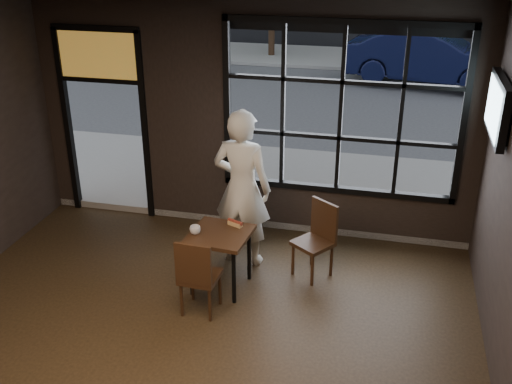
% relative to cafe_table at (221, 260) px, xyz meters
% --- Properties ---
extents(ceiling, '(6.00, 7.00, 0.02)m').
position_rel_cafe_table_xyz_m(ceiling, '(-0.04, -1.91, 2.84)').
color(ceiling, black).
rests_on(ceiling, ground).
extents(window_frame, '(3.06, 0.12, 2.28)m').
position_rel_cafe_table_xyz_m(window_frame, '(1.16, 1.59, 1.43)').
color(window_frame, black).
rests_on(window_frame, ground).
extents(stained_transom, '(1.20, 0.06, 0.70)m').
position_rel_cafe_table_xyz_m(stained_transom, '(-2.14, 1.59, 1.98)').
color(stained_transom, orange).
rests_on(stained_transom, ground).
extents(street_asphalt, '(60.00, 41.00, 0.04)m').
position_rel_cafe_table_xyz_m(street_asphalt, '(-0.04, 22.09, -0.39)').
color(street_asphalt, '#545456').
rests_on(street_asphalt, ground).
extents(cafe_table, '(0.73, 0.73, 0.73)m').
position_rel_cafe_table_xyz_m(cafe_table, '(0.00, 0.00, 0.00)').
color(cafe_table, black).
rests_on(cafe_table, floor).
extents(chair_near, '(0.42, 0.42, 0.94)m').
position_rel_cafe_table_xyz_m(chair_near, '(-0.08, -0.51, 0.10)').
color(chair_near, black).
rests_on(chair_near, floor).
extents(chair_window, '(0.57, 0.57, 0.95)m').
position_rel_cafe_table_xyz_m(chair_window, '(1.01, 0.50, 0.11)').
color(chair_window, black).
rests_on(chair_window, floor).
extents(man, '(0.79, 0.56, 2.02)m').
position_rel_cafe_table_xyz_m(man, '(0.09, 0.66, 0.64)').
color(man, silver).
rests_on(man, floor).
extents(hotdog, '(0.22, 0.15, 0.06)m').
position_rel_cafe_table_xyz_m(hotdog, '(0.12, 0.21, 0.39)').
color(hotdog, tan).
rests_on(hotdog, cafe_table).
extents(cup, '(0.13, 0.13, 0.10)m').
position_rel_cafe_table_xyz_m(cup, '(-0.27, -0.09, 0.41)').
color(cup, silver).
rests_on(cup, cafe_table).
extents(tv, '(0.12, 1.10, 0.64)m').
position_rel_cafe_table_xyz_m(tv, '(2.89, 0.77, 1.82)').
color(tv, black).
rests_on(tv, wall_right).
extents(navy_car, '(4.40, 2.15, 1.39)m').
position_rel_cafe_table_xyz_m(navy_car, '(2.57, 10.24, 0.43)').
color(navy_car, black).
rests_on(navy_car, street_asphalt).
extents(maroon_car, '(4.10, 1.81, 1.37)m').
position_rel_cafe_table_xyz_m(maroon_car, '(-5.84, 10.80, 0.42)').
color(maroon_car, '#410C18').
rests_on(maroon_car, street_asphalt).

